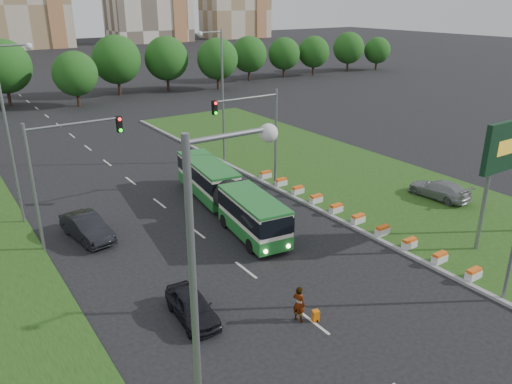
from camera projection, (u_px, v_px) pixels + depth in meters
ground at (287, 256)px, 30.14m from camera, size 360.00×360.00×0.00m
grass_median at (350, 177)px, 43.07m from camera, size 14.00×60.00×0.15m
median_kerb at (286, 194)px, 39.43m from camera, size 0.30×60.00×0.18m
lane_markings at (122, 174)px, 43.97m from camera, size 0.20×100.00×0.01m
flower_planters at (347, 213)px, 34.94m from camera, size 1.10×20.30×0.60m
traffic_mast_median at (259, 126)px, 38.39m from camera, size 5.76×0.32×8.00m
traffic_mast_left at (59, 163)px, 29.69m from camera, size 5.76×0.32×8.00m
street_lamps at (165, 132)px, 34.08m from camera, size 36.00×60.00×12.00m
tree_line at (120, 68)px, 76.09m from camera, size 120.00×8.00×9.00m
articulated_bus at (225, 194)px, 35.43m from camera, size 2.33×14.93×2.46m
car_left_near at (192, 306)px, 24.02m from camera, size 1.93×4.14×1.37m
car_left_far at (87, 227)px, 32.00m from camera, size 2.40×5.05×1.60m
car_median at (439, 189)px, 38.22m from camera, size 2.30×4.93×1.39m
pedestrian at (299, 304)px, 23.80m from camera, size 0.62×0.77×1.85m
shopping_trolley at (316, 316)px, 24.00m from camera, size 0.33×0.35×0.57m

